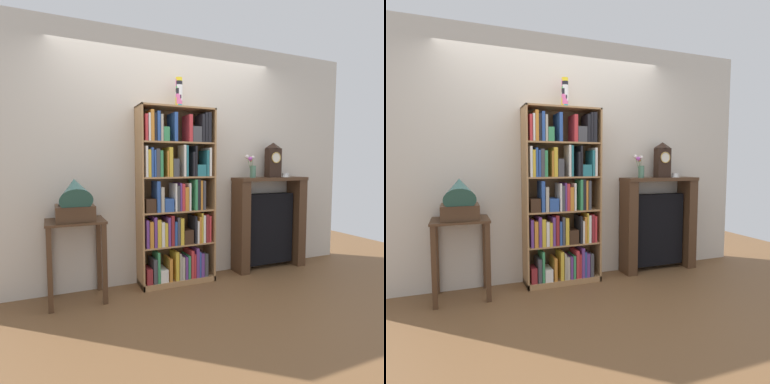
# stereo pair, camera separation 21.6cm
# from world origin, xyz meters

# --- Properties ---
(ground_plane) EXTENTS (7.65, 6.40, 0.02)m
(ground_plane) POSITION_xyz_m (0.00, 0.00, -0.01)
(ground_plane) COLOR brown
(wall_back) EXTENTS (4.65, 0.08, 2.69)m
(wall_back) POSITION_xyz_m (0.10, 0.29, 1.35)
(wall_back) COLOR beige
(wall_back) RESTS_ON ground
(bookshelf) EXTENTS (0.82, 0.29, 1.89)m
(bookshelf) POSITION_xyz_m (-0.01, 0.09, 0.87)
(bookshelf) COLOR #A87A4C
(bookshelf) RESTS_ON ground
(cup_stack) EXTENTS (0.07, 0.07, 0.32)m
(cup_stack) POSITION_xyz_m (0.05, 0.12, 2.05)
(cup_stack) COLOR yellow
(cup_stack) RESTS_ON bookshelf
(side_table_left) EXTENTS (0.53, 0.44, 0.78)m
(side_table_left) POSITION_xyz_m (-1.04, 0.03, 0.56)
(side_table_left) COLOR #472D1C
(side_table_left) RESTS_ON ground
(gramophone) EXTENTS (0.34, 0.49, 0.50)m
(gramophone) POSITION_xyz_m (-1.04, -0.03, 0.97)
(gramophone) COLOR #472D1C
(gramophone) RESTS_ON side_table_left
(fireplace_mantel) EXTENTS (0.96, 0.28, 1.14)m
(fireplace_mantel) POSITION_xyz_m (1.25, 0.13, 0.56)
(fireplace_mantel) COLOR #472D1C
(fireplace_mantel) RESTS_ON ground
(mantel_clock) EXTENTS (0.18, 0.12, 0.42)m
(mantel_clock) POSITION_xyz_m (1.28, 0.11, 1.35)
(mantel_clock) COLOR black
(mantel_clock) RESTS_ON fireplace_mantel
(flower_vase) EXTENTS (0.11, 0.11, 0.27)m
(flower_vase) POSITION_xyz_m (0.98, 0.12, 1.27)
(flower_vase) COLOR #4C7A60
(flower_vase) RESTS_ON fireplace_mantel
(teacup_with_saucer) EXTENTS (0.13, 0.13, 0.05)m
(teacup_with_saucer) POSITION_xyz_m (1.47, 0.11, 1.16)
(teacup_with_saucer) COLOR white
(teacup_with_saucer) RESTS_ON fireplace_mantel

